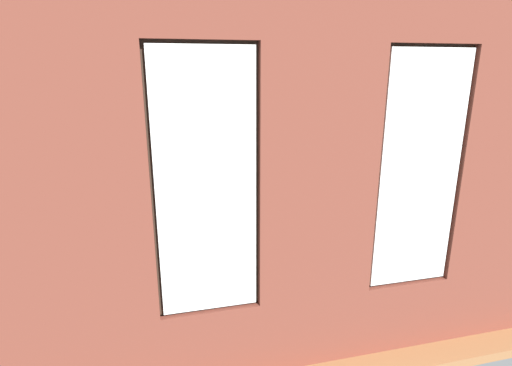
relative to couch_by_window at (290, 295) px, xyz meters
name	(u,v)px	position (x,y,z in m)	size (l,w,h in m)	color
ground_plane	(247,245)	(-0.01, -2.21, -0.38)	(6.40, 6.48, 0.10)	#99663D
brick_wall_with_windows	(318,189)	(-0.01, 0.65, 1.44)	(5.80, 0.30, 3.58)	brown
white_wall_right	(41,146)	(2.85, -2.01, 1.46)	(0.10, 5.48, 3.58)	silver
couch_by_window	(290,295)	(0.00, 0.00, 0.00)	(1.71, 0.87, 0.80)	black
couch_left	(371,214)	(-2.21, -2.10, 0.00)	(1.01, 1.89, 0.80)	black
coffee_table	(251,209)	(-0.18, -2.66, 0.07)	(1.40, 0.89, 0.46)	olive
cup_ceramic	(240,203)	(-0.01, -2.77, 0.17)	(0.08, 0.08, 0.10)	#4C4C51
candle_jar	(251,203)	(-0.18, -2.66, 0.19)	(0.08, 0.08, 0.13)	#B7333D
table_plant_small	(270,196)	(-0.57, -2.82, 0.23)	(0.13, 0.13, 0.20)	beige
remote_gray	(229,210)	(0.24, -2.53, 0.14)	(0.05, 0.17, 0.02)	#59595B
remote_black	(259,208)	(-0.29, -2.53, 0.14)	(0.05, 0.17, 0.02)	black
media_console	(87,232)	(2.55, -2.69, -0.09)	(0.96, 0.42, 0.48)	black
tv_flatscreen	(82,197)	(2.55, -2.70, 0.50)	(1.05, 0.20, 0.70)	black
papasan_chair	(172,189)	(1.12, -4.09, 0.11)	(1.11, 1.11, 0.70)	olive
potted_plant_by_left_couch	(320,194)	(-1.81, -3.46, -0.02)	(0.25, 0.25, 0.49)	beige
potted_plant_near_tv	(114,219)	(1.99, -1.75, 0.44)	(1.03, 1.07, 1.21)	#47423D
potted_plant_beside_window_right	(174,283)	(1.27, 0.10, 0.39)	(0.65, 0.65, 1.11)	brown
potted_plant_mid_room_small	(292,195)	(-1.13, -3.20, 0.11)	(0.47, 0.47, 0.67)	beige
potted_plant_foreground_right	(112,165)	(2.24, -4.40, 0.61)	(1.12, 0.99, 1.43)	gray
potted_plant_corner_near_left	(326,168)	(-2.36, -4.45, 0.25)	(0.50, 0.50, 0.93)	#47423D
potted_plant_between_couches	(394,253)	(-1.31, -0.03, 0.35)	(0.90, 0.86, 1.11)	#47423D
potted_plant_corner_far_left	(474,265)	(-2.36, 0.10, 0.13)	(0.49, 0.49, 0.71)	#47423D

